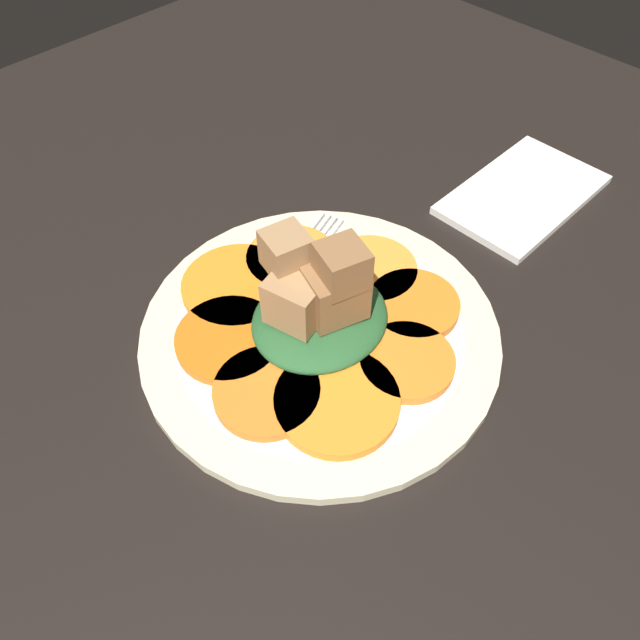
{
  "coord_description": "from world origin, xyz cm",
  "views": [
    {
      "loc": [
        22.83,
        22.78,
        42.92
      ],
      "look_at": [
        0.0,
        0.0,
        4.1
      ],
      "focal_mm": 35.0,
      "sensor_mm": 36.0,
      "label": 1
    }
  ],
  "objects": [
    {
      "name": "carrot_slice_2",
      "position": [
        -2.14,
        7.44,
        3.55
      ],
      "size": [
        7.48,
        7.48,
        0.9
      ],
      "primitive_type": "cylinder",
      "color": "orange",
      "rests_on": "plate"
    },
    {
      "name": "plate",
      "position": [
        0.0,
        0.0,
        2.52
      ],
      "size": [
        29.62,
        29.62,
        1.05
      ],
      "color": "beige",
      "rests_on": "table_slab"
    },
    {
      "name": "carrot_slice_1",
      "position": [
        4.33,
        6.09,
        3.55
      ],
      "size": [
        9.42,
        9.42,
        0.9
      ],
      "primitive_type": "cylinder",
      "color": "orange",
      "rests_on": "plate"
    },
    {
      "name": "carrot_slice_4",
      "position": [
        -7.53,
        -1.18,
        3.55
      ],
      "size": [
        8.14,
        8.14,
        0.9
      ],
      "primitive_type": "cylinder",
      "color": "orange",
      "rests_on": "plate"
    },
    {
      "name": "carrot_slice_6",
      "position": [
        2.0,
        -8.05,
        3.55
      ],
      "size": [
        9.59,
        9.59,
        0.9
      ],
      "primitive_type": "cylinder",
      "color": "orange",
      "rests_on": "plate"
    },
    {
      "name": "carrot_slice_0",
      "position": [
        7.46,
        1.78,
        3.55
      ],
      "size": [
        8.13,
        8.13,
        0.9
      ],
      "primitive_type": "cylinder",
      "color": "orange",
      "rests_on": "plate"
    },
    {
      "name": "carrot_slice_3",
      "position": [
        -7.04,
        4.07,
        3.55
      ],
      "size": [
        7.7,
        7.7,
        0.9
      ],
      "primitive_type": "cylinder",
      "color": "orange",
      "rests_on": "plate"
    },
    {
      "name": "carrot_slice_5",
      "position": [
        -3.57,
        -7.14,
        3.55
      ],
      "size": [
        8.13,
        8.13,
        0.9
      ],
      "primitive_type": "cylinder",
      "color": "orange",
      "rests_on": "plate"
    },
    {
      "name": "table_slab",
      "position": [
        0.0,
        0.0,
        1.0
      ],
      "size": [
        120.0,
        120.0,
        2.0
      ],
      "primitive_type": "cube",
      "color": "black",
      "rests_on": "ground"
    },
    {
      "name": "fork",
      "position": [
        -1.69,
        -5.89,
        3.3
      ],
      "size": [
        18.94,
        7.55,
        0.4
      ],
      "rotation": [
        0.0,
        0.0,
        0.31
      ],
      "color": "silver",
      "rests_on": "plate"
    },
    {
      "name": "napkin",
      "position": [
        -27.32,
        1.88,
        2.4
      ],
      "size": [
        17.21,
        10.33,
        0.8
      ],
      "color": "silver",
      "rests_on": "table_slab"
    },
    {
      "name": "carrot_slice_7",
      "position": [
        6.24,
        -4.09,
        3.55
      ],
      "size": [
        8.63,
        8.63,
        0.9
      ],
      "primitive_type": "cylinder",
      "color": "#D66114",
      "rests_on": "plate"
    },
    {
      "name": "center_pile",
      "position": [
        0.06,
        -0.09,
        6.14
      ],
      "size": [
        11.59,
        10.43,
        9.13
      ],
      "color": "#235128",
      "rests_on": "plate"
    }
  ]
}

